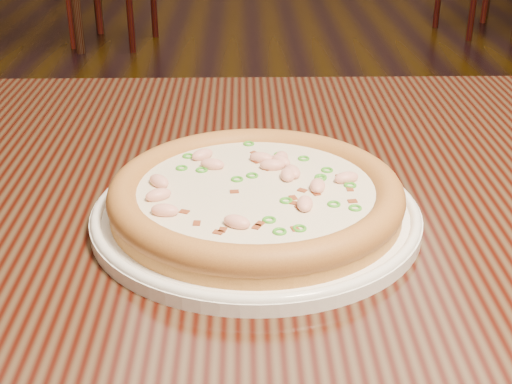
{
  "coord_description": "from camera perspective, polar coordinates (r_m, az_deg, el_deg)",
  "views": [
    {
      "loc": [
        -0.31,
        -0.98,
        1.07
      ],
      "look_at": [
        -0.3,
        -0.4,
        0.78
      ],
      "focal_mm": 50.0,
      "sensor_mm": 36.0,
      "label": 1
    }
  ],
  "objects": [
    {
      "name": "pizza",
      "position": [
        0.65,
        -0.0,
        -0.22
      ],
      "size": [
        0.27,
        0.27,
        0.03
      ],
      "color": "#C0833F",
      "rests_on": "plate"
    },
    {
      "name": "plate",
      "position": [
        0.66,
        -0.0,
        -1.65
      ],
      "size": [
        0.3,
        0.3,
        0.02
      ],
      "color": "white",
      "rests_on": "hero_table"
    },
    {
      "name": "hero_table",
      "position": [
        0.77,
        8.95,
        -6.88
      ],
      "size": [
        1.2,
        0.8,
        0.75
      ],
      "color": "black",
      "rests_on": "ground"
    }
  ]
}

